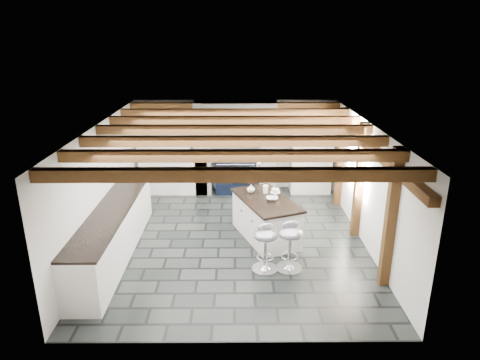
{
  "coord_description": "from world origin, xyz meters",
  "views": [
    {
      "loc": [
        0.04,
        -7.64,
        3.89
      ],
      "look_at": [
        0.1,
        0.4,
        1.1
      ],
      "focal_mm": 32.0,
      "sensor_mm": 36.0,
      "label": 1
    }
  ],
  "objects_px": {
    "range_cooker": "(235,174)",
    "bar_stool_near": "(290,241)",
    "bar_stool_far": "(265,242)",
    "kitchen_island": "(265,218)"
  },
  "relations": [
    {
      "from": "kitchen_island",
      "to": "bar_stool_far",
      "type": "height_order",
      "value": "kitchen_island"
    },
    {
      "from": "kitchen_island",
      "to": "bar_stool_near",
      "type": "height_order",
      "value": "kitchen_island"
    },
    {
      "from": "range_cooker",
      "to": "bar_stool_far",
      "type": "bearing_deg",
      "value": -82.37
    },
    {
      "from": "range_cooker",
      "to": "bar_stool_near",
      "type": "xyz_separation_m",
      "value": [
        0.94,
        -3.82,
        0.08
      ]
    },
    {
      "from": "bar_stool_far",
      "to": "bar_stool_near",
      "type": "bearing_deg",
      "value": -19.74
    },
    {
      "from": "range_cooker",
      "to": "kitchen_island",
      "type": "bearing_deg",
      "value": -76.92
    },
    {
      "from": "range_cooker",
      "to": "bar_stool_near",
      "type": "bearing_deg",
      "value": -76.22
    },
    {
      "from": "bar_stool_near",
      "to": "bar_stool_far",
      "type": "bearing_deg",
      "value": 166.85
    },
    {
      "from": "bar_stool_near",
      "to": "bar_stool_far",
      "type": "xyz_separation_m",
      "value": [
        -0.42,
        -0.02,
        -0.02
      ]
    },
    {
      "from": "kitchen_island",
      "to": "bar_stool_near",
      "type": "bearing_deg",
      "value": -96.09
    }
  ]
}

